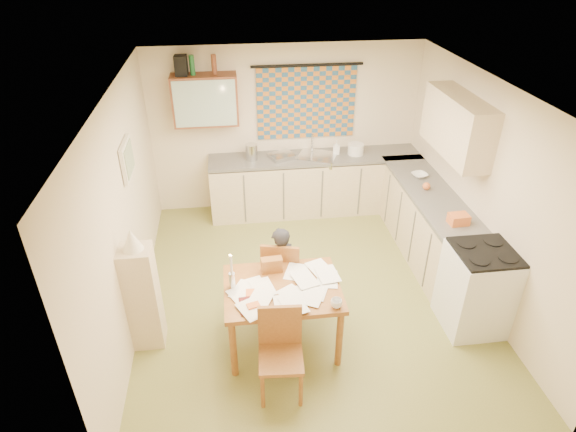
{
  "coord_description": "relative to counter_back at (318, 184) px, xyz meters",
  "views": [
    {
      "loc": [
        -0.85,
        -4.57,
        3.85
      ],
      "look_at": [
        -0.23,
        0.2,
        0.96
      ],
      "focal_mm": 30.0,
      "sensor_mm": 36.0,
      "label": 1
    }
  ],
  "objects": [
    {
      "name": "floor",
      "position": [
        -0.47,
        -1.95,
        -0.46
      ],
      "size": [
        4.0,
        4.5,
        0.02
      ],
      "primitive_type": "cube",
      "color": "olive",
      "rests_on": "ground"
    },
    {
      "name": "ceiling",
      "position": [
        -0.47,
        -1.95,
        2.06
      ],
      "size": [
        4.0,
        4.5,
        0.02
      ],
      "primitive_type": "cube",
      "color": "white",
      "rests_on": "floor"
    },
    {
      "name": "wall_back",
      "position": [
        -0.47,
        0.31,
        0.8
      ],
      "size": [
        4.0,
        0.02,
        2.5
      ],
      "primitive_type": "cube",
      "color": "beige",
      "rests_on": "floor"
    },
    {
      "name": "wall_front",
      "position": [
        -0.47,
        -4.21,
        0.8
      ],
      "size": [
        4.0,
        0.02,
        2.5
      ],
      "primitive_type": "cube",
      "color": "beige",
      "rests_on": "floor"
    },
    {
      "name": "wall_left",
      "position": [
        -2.48,
        -1.95,
        0.8
      ],
      "size": [
        0.02,
        4.5,
        2.5
      ],
      "primitive_type": "cube",
      "color": "beige",
      "rests_on": "floor"
    },
    {
      "name": "wall_right",
      "position": [
        1.54,
        -1.95,
        0.8
      ],
      "size": [
        0.02,
        4.5,
        2.5
      ],
      "primitive_type": "cube",
      "color": "beige",
      "rests_on": "floor"
    },
    {
      "name": "window_blind",
      "position": [
        -0.17,
        0.27,
        1.2
      ],
      "size": [
        1.45,
        0.03,
        1.05
      ],
      "primitive_type": "cube",
      "color": "#265378",
      "rests_on": "wall_back"
    },
    {
      "name": "curtain_rod",
      "position": [
        -0.17,
        0.25,
        1.75
      ],
      "size": [
        1.6,
        0.04,
        0.04
      ],
      "primitive_type": "cylinder",
      "rotation": [
        0.0,
        1.57,
        0.0
      ],
      "color": "black",
      "rests_on": "wall_back"
    },
    {
      "name": "wall_cabinet",
      "position": [
        -1.62,
        0.13,
        1.35
      ],
      "size": [
        0.9,
        0.34,
        0.7
      ],
      "primitive_type": "cube",
      "color": "brown",
      "rests_on": "wall_back"
    },
    {
      "name": "wall_cabinet_glass",
      "position": [
        -1.62,
        -0.04,
        1.35
      ],
      "size": [
        0.84,
        0.02,
        0.64
      ],
      "primitive_type": "cube",
      "color": "#99B2A5",
      "rests_on": "wall_back"
    },
    {
      "name": "upper_cabinet_right",
      "position": [
        1.36,
        -1.4,
        1.4
      ],
      "size": [
        0.34,
        1.3,
        0.7
      ],
      "primitive_type": "cube",
      "color": "#C7AE87",
      "rests_on": "wall_right"
    },
    {
      "name": "framed_print",
      "position": [
        -2.44,
        -1.55,
        1.25
      ],
      "size": [
        0.04,
        0.5,
        0.4
      ],
      "primitive_type": "cube",
      "color": "beige",
      "rests_on": "wall_left"
    },
    {
      "name": "print_canvas",
      "position": [
        -2.41,
        -1.55,
        1.25
      ],
      "size": [
        0.01,
        0.42,
        0.32
      ],
      "primitive_type": "cube",
      "color": "#B5B8A3",
      "rests_on": "wall_left"
    },
    {
      "name": "counter_back",
      "position": [
        0.0,
        0.0,
        0.0
      ],
      "size": [
        3.3,
        0.62,
        0.92
      ],
      "color": "#C7AE87",
      "rests_on": "floor"
    },
    {
      "name": "counter_right",
      "position": [
        1.23,
        -1.6,
        -0.0
      ],
      "size": [
        0.62,
        2.95,
        0.92
      ],
      "color": "#C7AE87",
      "rests_on": "floor"
    },
    {
      "name": "stove",
      "position": [
        1.23,
        -2.76,
        0.05
      ],
      "size": [
        0.64,
        0.64,
        1.0
      ],
      "color": "white",
      "rests_on": "floor"
    },
    {
      "name": "sink",
      "position": [
        -0.03,
        0.0,
        0.43
      ],
      "size": [
        0.68,
        0.63,
        0.1
      ],
      "primitive_type": "cube",
      "rotation": [
        0.0,
        0.0,
        -0.41
      ],
      "color": "silver",
      "rests_on": "counter_back"
    },
    {
      "name": "tap",
      "position": [
        -0.08,
        0.18,
        0.61
      ],
      "size": [
        0.04,
        0.04,
        0.28
      ],
      "primitive_type": "cylinder",
      "rotation": [
        0.0,
        0.0,
        -0.31
      ],
      "color": "silver",
      "rests_on": "counter_back"
    },
    {
      "name": "dish_rack",
      "position": [
        -0.57,
        0.0,
        0.5
      ],
      "size": [
        0.44,
        0.41,
        0.06
      ],
      "primitive_type": "cube",
      "rotation": [
        0.0,
        0.0,
        0.38
      ],
      "color": "silver",
      "rests_on": "counter_back"
    },
    {
      "name": "kettle",
      "position": [
        -1.01,
        0.0,
        0.59
      ],
      "size": [
        0.2,
        0.2,
        0.24
      ],
      "primitive_type": "cylinder",
      "rotation": [
        0.0,
        0.0,
        0.13
      ],
      "color": "silver",
      "rests_on": "counter_back"
    },
    {
      "name": "mixing_bowl",
      "position": [
        0.56,
        -0.0,
        0.55
      ],
      "size": [
        0.28,
        0.28,
        0.16
      ],
      "primitive_type": "cylinder",
      "rotation": [
        0.0,
        0.0,
        -0.18
      ],
      "color": "white",
      "rests_on": "counter_back"
    },
    {
      "name": "soap_bottle",
      "position": [
        0.27,
        0.05,
        0.57
      ],
      "size": [
        0.13,
        0.13,
        0.21
      ],
      "primitive_type": "imported",
      "rotation": [
        0.0,
        0.0,
        -0.18
      ],
      "color": "white",
      "rests_on": "counter_back"
    },
    {
      "name": "bowl",
      "position": [
        1.23,
        -0.87,
        0.49
      ],
      "size": [
        0.31,
        0.31,
        0.05
      ],
      "primitive_type": "imported",
      "rotation": [
        0.0,
        0.0,
        0.28
      ],
      "color": "white",
      "rests_on": "counter_right"
    },
    {
      "name": "orange_bag",
      "position": [
        1.23,
        -2.1,
        0.53
      ],
      "size": [
        0.23,
        0.17,
        0.12
      ],
      "primitive_type": "cube",
      "rotation": [
        0.0,
        0.0,
        0.05
      ],
      "color": "orange",
      "rests_on": "counter_right"
    },
    {
      "name": "fruit_orange",
      "position": [
        1.18,
        -1.24,
        0.52
      ],
      "size": [
        0.1,
        0.1,
        0.1
      ],
      "primitive_type": "sphere",
      "color": "orange",
      "rests_on": "counter_right"
    },
    {
      "name": "speaker",
      "position": [
        -1.89,
        0.13,
        1.83
      ],
      "size": [
        0.17,
        0.21,
        0.26
      ],
      "primitive_type": "cube",
      "rotation": [
        0.0,
        0.0,
        -0.04
      ],
      "color": "black",
      "rests_on": "wall_cabinet"
    },
    {
      "name": "bottle_green",
      "position": [
        -1.75,
        0.13,
        1.83
      ],
      "size": [
        0.08,
        0.08,
        0.26
      ],
      "primitive_type": "cylinder",
      "rotation": [
        0.0,
        0.0,
        0.21
      ],
      "color": "#195926",
      "rests_on": "wall_cabinet"
    },
    {
      "name": "bottle_brown",
      "position": [
        -1.46,
        0.13,
        1.83
      ],
      "size": [
        0.07,
        0.07,
        0.26
      ],
      "primitive_type": "cylinder",
      "rotation": [
        0.0,
        0.0,
        -0.04
      ],
      "color": "brown",
      "rests_on": "wall_cabinet"
    },
    {
      "name": "dining_table",
      "position": [
        -0.89,
        -2.76,
        -0.07
      ],
      "size": [
        1.17,
        0.89,
        0.75
      ],
      "rotation": [
        0.0,
        0.0,
        -0.0
      ],
      "color": "brown",
      "rests_on": "floor"
    },
    {
      "name": "chair_far",
      "position": [
        -0.82,
        -2.16,
        -0.16
      ],
      "size": [
        0.52,
        0.52,
        0.94
      ],
      "rotation": [
        0.0,
        0.0,
        2.88
      ],
      "color": "brown",
      "rests_on": "floor"
    },
    {
      "name": "chair_near",
      "position": [
        -0.98,
        -3.39,
        -0.17
      ],
      "size": [
        0.44,
        0.44,
        0.91
      ],
      "rotation": [
        0.0,
        0.0,
        -0.08
      ],
      "color": "brown",
      "rests_on": "floor"
    },
    {
      "name": "person",
      "position": [
        -0.86,
        -2.23,
        0.1
      ],
      "size": [
        0.57,
        0.52,
        1.1
      ],
      "primitive_type": "imported",
      "rotation": [
        0.0,
        0.0,
        3.48
      ],
      "color": "black",
      "rests_on": "floor"
    },
    {
      "name": "shelf_stand",
      "position": [
        -2.31,
        -2.57,
        0.15
      ],
      "size": [
        0.32,
        0.3,
        1.2
      ],
      "primitive_type": "cube",
      "color": "#C7AE87",
      "rests_on": "floor"
    },
    {
      "name": "lampshade",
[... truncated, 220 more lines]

